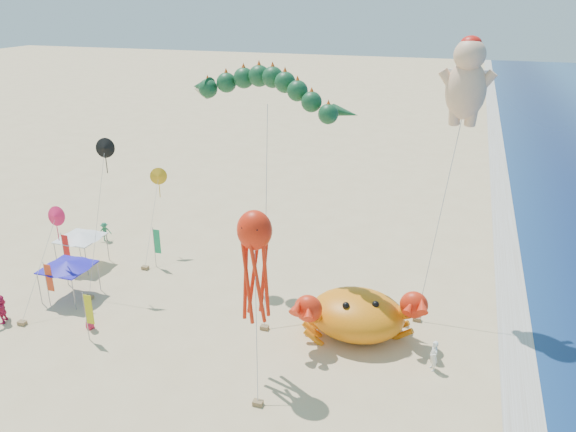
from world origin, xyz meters
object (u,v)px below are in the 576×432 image
Objects in this scene: octopus_kite at (255,258)px; canopy_white at (80,235)px; crab_inflatable at (356,314)px; canopy_blue at (67,264)px; cherub_kite at (467,79)px; dragon_kite at (265,95)px.

octopus_kite is 2.96× the size of canopy_white.
crab_inflatable is 2.40× the size of canopy_blue.
crab_inflatable is 15.08m from cherub_kite.
cherub_kite is 5.29× the size of canopy_blue.
crab_inflatable is 0.45× the size of cherub_kite.
cherub_kite is 27.78m from canopy_blue.
canopy_blue and canopy_white have the same top height.
octopus_kite is at bearing -131.90° from crab_inflatable.
cherub_kite is (11.90, 1.49, 1.27)m from dragon_kite.
octopus_kite reaches higher than crab_inflatable.
cherub_kite reaches higher than canopy_white.
crab_inflatable is 0.53× the size of dragon_kite.
cherub_kite is 5.38× the size of canopy_white.
dragon_kite is at bearing 25.78° from canopy_blue.
dragon_kite is 4.53× the size of canopy_blue.
crab_inflatable is at bearing 4.00° from canopy_blue.
dragon_kite is (-7.22, 4.46, 11.77)m from crab_inflatable.
cherub_kite is 16.17m from octopus_kite.
octopus_kite is 2.91× the size of canopy_blue.
canopy_blue is at bearing -62.85° from canopy_white.
cherub_kite is at bearing 7.12° from dragon_kite.
crab_inflatable is at bearing -128.23° from cherub_kite.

